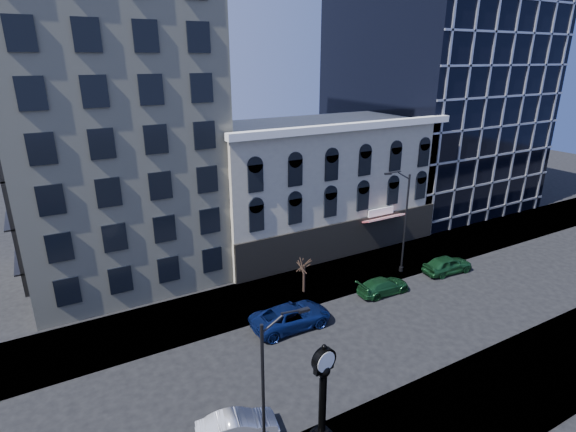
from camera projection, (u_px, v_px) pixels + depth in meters
ground at (292, 363)px, 27.55m from camera, size 160.00×160.00×0.00m
sidewalk_far at (239, 303)px, 34.10m from camera, size 160.00×6.00×0.12m
cream_tower at (97, 35)px, 33.79m from camera, size 15.90×15.40×42.50m
victorian_row at (317, 184)px, 44.17m from camera, size 22.60×11.19×12.50m
glass_office at (433, 90)px, 54.90m from camera, size 20.00×20.15×28.00m
street_clock at (323, 400)px, 20.91m from camera, size 1.26×1.26×5.55m
street_lamp_near at (275, 353)px, 18.46m from camera, size 2.09×0.35×8.07m
street_lamp_far at (400, 196)px, 36.70m from camera, size 2.31×0.95×9.18m
bare_tree_far at (304, 259)px, 34.82m from camera, size 2.16×2.16×3.72m
car_near_b at (237, 426)px, 21.95m from camera, size 4.18×2.15×1.31m
car_far_a at (291, 316)px, 31.03m from camera, size 5.78×2.75×1.59m
car_far_b at (383, 286)px, 35.51m from camera, size 4.49×1.93×1.29m
car_far_c at (447, 265)px, 38.89m from camera, size 4.64×2.17×1.54m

